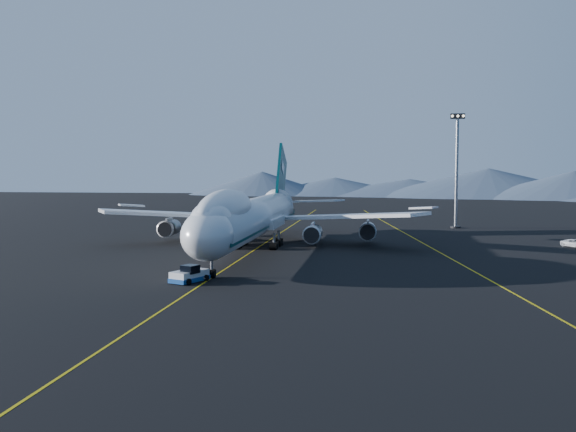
# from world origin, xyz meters

# --- Properties ---
(ground) EXTENTS (500.00, 500.00, 0.00)m
(ground) POSITION_xyz_m (0.00, 0.00, 0.00)
(ground) COLOR black
(ground) RESTS_ON ground
(taxiway_line_main) EXTENTS (0.25, 220.00, 0.01)m
(taxiway_line_main) POSITION_xyz_m (0.00, 0.00, 0.01)
(taxiway_line_main) COLOR gold
(taxiway_line_main) RESTS_ON ground
(taxiway_line_side) EXTENTS (28.08, 198.09, 0.01)m
(taxiway_line_side) POSITION_xyz_m (30.00, 10.00, 0.01)
(taxiway_line_side) COLOR gold
(taxiway_line_side) RESTS_ON ground
(boeing_747) EXTENTS (59.62, 72.43, 19.37)m
(boeing_747) POSITION_xyz_m (0.00, 0.03, 5.81)
(boeing_747) COLOR silver
(boeing_747) RESTS_ON ground
(pushback_tug) EXTENTS (4.35, 5.60, 2.18)m
(pushback_tug) POSITION_xyz_m (-1.93, -29.75, 0.69)
(pushback_tug) COLOR silver
(pushback_tug) RESTS_ON ground
(service_van) EXTENTS (4.77, 5.43, 1.39)m
(service_van) POSITION_xyz_m (55.33, 13.32, 0.70)
(service_van) COLOR white
(service_van) RESTS_ON ground
(floodlight_mast) EXTENTS (3.28, 2.46, 26.58)m
(floodlight_mast) POSITION_xyz_m (38.81, 48.49, 13.47)
(floodlight_mast) COLOR black
(floodlight_mast) RESTS_ON ground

